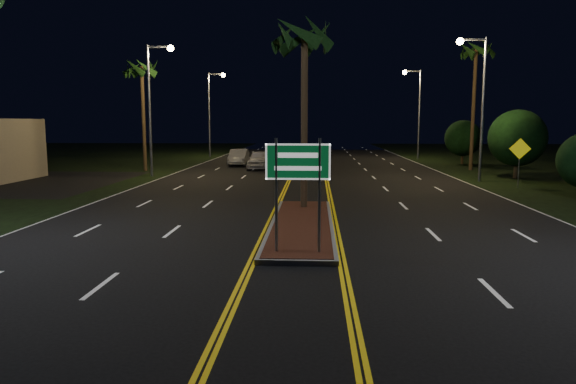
# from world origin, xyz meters

# --- Properties ---
(ground) EXTENTS (120.00, 120.00, 0.00)m
(ground) POSITION_xyz_m (0.00, 0.00, 0.00)
(ground) COLOR black
(ground) RESTS_ON ground
(median_island) EXTENTS (2.25, 10.25, 0.17)m
(median_island) POSITION_xyz_m (0.00, 7.00, 0.08)
(median_island) COLOR gray
(median_island) RESTS_ON ground
(highway_sign) EXTENTS (1.80, 0.08, 3.20)m
(highway_sign) POSITION_xyz_m (0.00, 2.80, 2.40)
(highway_sign) COLOR gray
(highway_sign) RESTS_ON ground
(streetlight_left_mid) EXTENTS (1.91, 0.44, 9.00)m
(streetlight_left_mid) POSITION_xyz_m (-10.61, 24.00, 5.66)
(streetlight_left_mid) COLOR gray
(streetlight_left_mid) RESTS_ON ground
(streetlight_left_far) EXTENTS (1.91, 0.44, 9.00)m
(streetlight_left_far) POSITION_xyz_m (-10.61, 44.00, 5.66)
(streetlight_left_far) COLOR gray
(streetlight_left_far) RESTS_ON ground
(streetlight_right_mid) EXTENTS (1.91, 0.44, 9.00)m
(streetlight_right_mid) POSITION_xyz_m (10.61, 22.00, 5.66)
(streetlight_right_mid) COLOR gray
(streetlight_right_mid) RESTS_ON ground
(streetlight_right_far) EXTENTS (1.91, 0.44, 9.00)m
(streetlight_right_far) POSITION_xyz_m (10.61, 42.00, 5.66)
(streetlight_right_far) COLOR gray
(streetlight_right_far) RESTS_ON ground
(palm_median) EXTENTS (2.40, 2.40, 8.30)m
(palm_median) POSITION_xyz_m (0.00, 10.50, 7.28)
(palm_median) COLOR #382819
(palm_median) RESTS_ON ground
(palm_left_far) EXTENTS (2.40, 2.40, 8.80)m
(palm_left_far) POSITION_xyz_m (-12.80, 28.00, 7.75)
(palm_left_far) COLOR #382819
(palm_left_far) RESTS_ON ground
(palm_right_far) EXTENTS (2.40, 2.40, 10.30)m
(palm_right_far) POSITION_xyz_m (12.80, 30.00, 9.14)
(palm_right_far) COLOR #382819
(palm_right_far) RESTS_ON ground
(shrub_mid) EXTENTS (3.78, 3.78, 4.62)m
(shrub_mid) POSITION_xyz_m (14.00, 24.00, 2.73)
(shrub_mid) COLOR #382819
(shrub_mid) RESTS_ON ground
(shrub_far) EXTENTS (3.24, 3.24, 3.96)m
(shrub_far) POSITION_xyz_m (13.80, 36.00, 2.34)
(shrub_far) COLOR #382819
(shrub_far) RESTS_ON ground
(car_near) EXTENTS (2.29, 5.25, 1.75)m
(car_near) POSITION_xyz_m (-4.05, 30.22, 0.87)
(car_near) COLOR silver
(car_near) RESTS_ON ground
(car_far) EXTENTS (2.26, 4.97, 1.63)m
(car_far) POSITION_xyz_m (-6.30, 33.78, 0.82)
(car_far) COLOR #B0B3BA
(car_far) RESTS_ON ground
(warning_sign) EXTENTS (1.19, 0.18, 2.86)m
(warning_sign) POSITION_xyz_m (12.25, 18.93, 1.89)
(warning_sign) COLOR gray
(warning_sign) RESTS_ON ground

